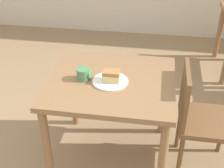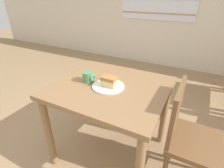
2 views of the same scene
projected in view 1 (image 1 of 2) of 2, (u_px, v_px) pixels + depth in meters
name	position (u px, v px, depth m)	size (l,w,h in m)	color
dining_table_near	(111.00, 93.00, 2.31)	(0.91, 0.83, 0.75)	olive
chair_near_window	(199.00, 117.00, 2.32)	(0.41, 0.41, 0.87)	brown
plate	(110.00, 81.00, 2.23)	(0.26, 0.26, 0.01)	white
cake_slice	(111.00, 76.00, 2.20)	(0.12, 0.08, 0.08)	#E0C67F
coffee_mug	(84.00, 74.00, 2.24)	(0.10, 0.09, 0.09)	#4C8456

